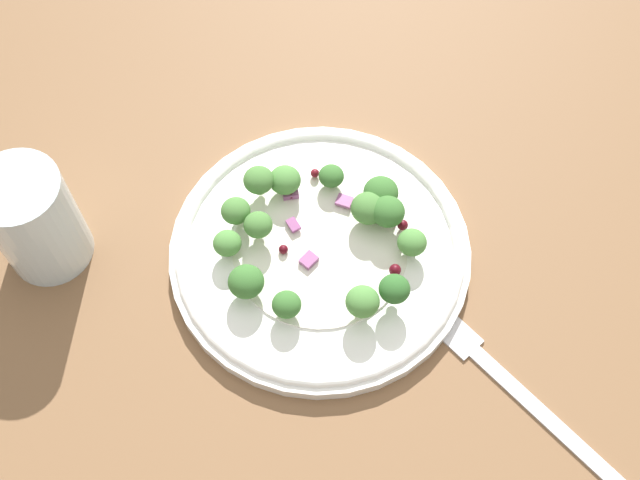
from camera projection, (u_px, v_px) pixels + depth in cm
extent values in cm
cube|color=brown|center=(300.00, 259.00, 67.46)|extent=(180.00, 180.00, 2.00)
cylinder|color=white|center=(320.00, 252.00, 65.98)|extent=(24.97, 24.97, 1.20)
torus|color=white|center=(320.00, 249.00, 65.46)|extent=(23.98, 23.98, 1.00)
cylinder|color=white|center=(320.00, 248.00, 65.37)|extent=(14.49, 14.49, 0.20)
cylinder|color=#ADD18E|center=(362.00, 308.00, 61.80)|extent=(1.00, 1.00, 1.00)
ellipsoid|color=#4C843D|center=(363.00, 302.00, 60.75)|extent=(2.66, 2.66, 2.00)
cylinder|color=#9EC684|center=(411.00, 249.00, 64.69)|extent=(0.90, 0.90, 0.90)
ellipsoid|color=#4C843D|center=(412.00, 242.00, 63.74)|extent=(2.41, 2.41, 1.81)
cylinder|color=#9EC684|center=(387.00, 219.00, 65.55)|extent=(1.05, 1.05, 1.05)
ellipsoid|color=#386B2D|center=(388.00, 212.00, 64.44)|extent=(2.80, 2.80, 2.10)
cylinder|color=#8EB77A|center=(393.00, 295.00, 62.09)|extent=(0.93, 0.93, 0.93)
ellipsoid|color=#2D6028|center=(394.00, 289.00, 61.12)|extent=(2.47, 2.47, 1.85)
cylinder|color=#9EC684|center=(260.00, 187.00, 66.85)|extent=(0.97, 0.97, 0.97)
ellipsoid|color=#477A38|center=(259.00, 180.00, 65.83)|extent=(2.58, 2.58, 1.93)
cylinder|color=#8EB77A|center=(239.00, 214.00, 65.98)|extent=(0.91, 0.91, 0.91)
ellipsoid|color=#477A38|center=(238.00, 207.00, 65.02)|extent=(2.44, 2.44, 1.83)
cylinder|color=#ADD18E|center=(229.00, 249.00, 64.70)|extent=(0.87, 0.87, 0.87)
ellipsoid|color=#4C843D|center=(227.00, 243.00, 63.78)|extent=(2.32, 2.32, 1.74)
cylinder|color=#ADD18E|center=(285.00, 188.00, 67.56)|extent=(1.01, 1.01, 1.01)
ellipsoid|color=#4C843D|center=(285.00, 180.00, 66.50)|extent=(2.70, 2.70, 2.02)
cylinder|color=#9EC684|center=(328.00, 181.00, 68.04)|extent=(0.81, 0.81, 0.81)
ellipsoid|color=#386B2D|center=(328.00, 175.00, 67.18)|extent=(2.17, 2.17, 1.63)
cylinder|color=#ADD18E|center=(380.00, 201.00, 67.03)|extent=(1.10, 1.10, 1.10)
ellipsoid|color=#386B2D|center=(381.00, 192.00, 65.87)|extent=(2.94, 2.94, 2.20)
cylinder|color=#ADD18E|center=(247.00, 289.00, 63.07)|extent=(1.08, 1.08, 1.08)
ellipsoid|color=#386B2D|center=(246.00, 282.00, 61.93)|extent=(2.88, 2.88, 2.16)
cylinder|color=#9EC684|center=(287.00, 310.00, 62.16)|extent=(0.87, 0.87, 0.87)
ellipsoid|color=#386B2D|center=(287.00, 304.00, 61.25)|extent=(2.31, 2.31, 1.73)
cylinder|color=#8EB77A|center=(367.00, 216.00, 66.11)|extent=(1.09, 1.09, 1.09)
ellipsoid|color=#477A38|center=(368.00, 208.00, 64.97)|extent=(2.90, 2.90, 2.17)
cylinder|color=#ADD18E|center=(259.00, 231.00, 64.97)|extent=(0.89, 0.89, 0.89)
ellipsoid|color=#477A38|center=(258.00, 225.00, 64.03)|extent=(2.37, 2.37, 1.78)
sphere|color=#4C0A14|center=(403.00, 225.00, 65.57)|extent=(0.90, 0.90, 0.90)
sphere|color=#4C0A14|center=(291.00, 195.00, 67.40)|extent=(0.72, 0.72, 0.72)
sphere|color=#4C0A14|center=(283.00, 249.00, 64.81)|extent=(0.78, 0.78, 0.78)
sphere|color=maroon|center=(315.00, 173.00, 68.23)|extent=(0.75, 0.75, 0.75)
sphere|color=#4C0A14|center=(395.00, 270.00, 63.32)|extent=(0.98, 0.98, 0.98)
cube|color=#843D75|center=(293.00, 225.00, 65.88)|extent=(1.39, 1.48, 0.33)
cube|color=#934C84|center=(344.00, 201.00, 66.98)|extent=(1.15, 1.38, 0.31)
cube|color=#934C84|center=(290.00, 193.00, 67.44)|extent=(1.52, 1.62, 0.58)
cube|color=#934C84|center=(309.00, 260.00, 64.42)|extent=(1.57, 1.41, 0.50)
cube|color=silver|center=(549.00, 419.00, 59.54)|extent=(6.99, 14.27, 0.50)
cube|color=silver|center=(457.00, 335.00, 62.81)|extent=(3.62, 4.25, 0.50)
cylinder|color=silver|center=(35.00, 220.00, 62.40)|extent=(6.90, 6.90, 9.95)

